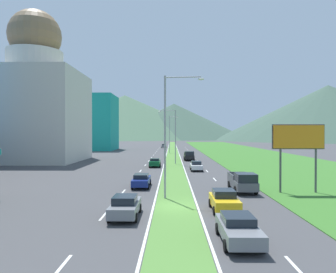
{
  "coord_description": "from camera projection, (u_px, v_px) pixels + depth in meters",
  "views": [
    {
      "loc": [
        -0.29,
        -24.87,
        5.84
      ],
      "look_at": [
        -1.02,
        35.26,
        5.17
      ],
      "focal_mm": 33.89,
      "sensor_mm": 36.0,
      "label": 1
    }
  ],
  "objects": [
    {
      "name": "lane_dash_right_8",
      "position": [
        195.0,
        158.0,
        74.67
      ],
      "size": [
        0.16,
        2.8,
        0.01
      ],
      "primitive_type": "cube",
      "color": "silver",
      "rests_on": "ground_plane"
    },
    {
      "name": "lane_dash_left_1",
      "position": [
        61.0,
        268.0,
        13.72
      ],
      "size": [
        0.16,
        2.8,
        0.01
      ],
      "primitive_type": "cube",
      "color": "silver",
      "rests_on": "ground_plane"
    },
    {
      "name": "lane_dash_right_14",
      "position": [
        185.0,
        147.0,
        127.02
      ],
      "size": [
        0.16,
        2.8,
        0.01
      ],
      "primitive_type": "cube",
      "color": "silver",
      "rests_on": "ground_plane"
    },
    {
      "name": "ground_plane",
      "position": [
        175.0,
        207.0,
        24.93
      ],
      "size": [
        600.0,
        600.0,
        0.0
      ],
      "primitive_type": "plane",
      "color": "#424244"
    },
    {
      "name": "pickup_truck_1",
      "position": [
        189.0,
        156.0,
        67.34
      ],
      "size": [
        2.18,
        5.4,
        2.0
      ],
      "rotation": [
        0.0,
        0.0,
        -1.57
      ],
      "color": "black",
      "rests_on": "ground_plane"
    },
    {
      "name": "car_7",
      "position": [
        141.0,
        180.0,
        34.1
      ],
      "size": [
        1.88,
        4.57,
        1.43
      ],
      "rotation": [
        0.0,
        0.0,
        1.57
      ],
      "color": "navy",
      "rests_on": "ground_plane"
    },
    {
      "name": "lane_dash_left_8",
      "position": [
        151.0,
        158.0,
        74.8
      ],
      "size": [
        0.16,
        2.8,
        0.01
      ],
      "primitive_type": "cube",
      "color": "silver",
      "rests_on": "ground_plane"
    },
    {
      "name": "hill_far_left",
      "position": [
        125.0,
        117.0,
        323.23
      ],
      "size": [
        203.01,
        203.01,
        44.35
      ],
      "primitive_type": "cone",
      "color": "#47664C",
      "rests_on": "ground_plane"
    },
    {
      "name": "car_2",
      "position": [
        238.0,
        228.0,
        16.9
      ],
      "size": [
        2.0,
        4.51,
        1.45
      ],
      "rotation": [
        0.0,
        0.0,
        -1.57
      ],
      "color": "slate",
      "rests_on": "ground_plane"
    },
    {
      "name": "lane_dash_right_3",
      "position": [
        227.0,
        192.0,
        31.05
      ],
      "size": [
        0.16,
        2.8,
        0.01
      ],
      "primitive_type": "cube",
      "color": "silver",
      "rests_on": "ground_plane"
    },
    {
      "name": "car_1",
      "position": [
        155.0,
        162.0,
        54.54
      ],
      "size": [
        1.91,
        4.36,
        1.47
      ],
      "rotation": [
        0.0,
        0.0,
        1.57
      ],
      "color": "#0C5128",
      "rests_on": "ground_plane"
    },
    {
      "name": "lane_dash_left_5",
      "position": [
        141.0,
        171.0,
        48.62
      ],
      "size": [
        0.16,
        2.8,
        0.01
      ],
      "primitive_type": "cube",
      "color": "silver",
      "rests_on": "ground_plane"
    },
    {
      "name": "billboard_roadside",
      "position": [
        298.0,
        141.0,
        30.67
      ],
      "size": [
        5.08,
        0.28,
        6.69
      ],
      "color": "#4C4C51",
      "rests_on": "ground_plane"
    },
    {
      "name": "domed_building",
      "position": [
        35.0,
        101.0,
        65.78
      ],
      "size": [
        18.86,
        18.86,
        31.32
      ],
      "color": "beige",
      "rests_on": "ground_plane"
    },
    {
      "name": "lane_dash_right_1",
      "position": [
        297.0,
        269.0,
        13.6
      ],
      "size": [
        0.16,
        2.8,
        0.01
      ],
      "primitive_type": "cube",
      "color": "silver",
      "rests_on": "ground_plane"
    },
    {
      "name": "lane_dash_right_6",
      "position": [
        202.0,
        165.0,
        57.22
      ],
      "size": [
        0.16,
        2.8,
        0.01
      ],
      "primitive_type": "cube",
      "color": "silver",
      "rests_on": "ground_plane"
    },
    {
      "name": "lane_dash_right_12",
      "position": [
        187.0,
        150.0,
        109.57
      ],
      "size": [
        0.16,
        2.8,
        0.01
      ],
      "primitive_type": "cube",
      "color": "silver",
      "rests_on": "ground_plane"
    },
    {
      "name": "lane_dash_right_7",
      "position": [
        198.0,
        161.0,
        65.95
      ],
      "size": [
        0.16,
        2.8,
        0.01
      ],
      "primitive_type": "cube",
      "color": "silver",
      "rests_on": "ground_plane"
    },
    {
      "name": "street_lamp_far",
      "position": [
        170.0,
        132.0,
        90.29
      ],
      "size": [
        2.58,
        0.34,
        10.65
      ],
      "color": "#99999E",
      "rests_on": "ground_plane"
    },
    {
      "name": "hill_far_right",
      "position": [
        328.0,
        113.0,
        249.36
      ],
      "size": [
        178.88,
        178.88,
        43.51
      ],
      "primitive_type": "cone",
      "color": "#3D5647",
      "rests_on": "ground_plane"
    },
    {
      "name": "car_0",
      "position": [
        125.0,
        206.0,
        21.89
      ],
      "size": [
        1.95,
        4.35,
        1.53
      ],
      "rotation": [
        0.0,
        0.0,
        1.57
      ],
      "color": "slate",
      "rests_on": "ground_plane"
    },
    {
      "name": "edge_line_median_right",
      "position": [
        179.0,
        155.0,
        84.9
      ],
      "size": [
        0.16,
        240.0,
        0.01
      ],
      "primitive_type": "cube",
      "color": "silver",
      "rests_on": "ground_plane"
    },
    {
      "name": "lane_dash_left_13",
      "position": [
        159.0,
        149.0,
        118.42
      ],
      "size": [
        0.16,
        2.8,
        0.01
      ],
      "primitive_type": "cube",
      "color": "silver",
      "rests_on": "ground_plane"
    },
    {
      "name": "car_5",
      "position": [
        164.0,
        146.0,
        124.34
      ],
      "size": [
        1.89,
        4.29,
        1.52
      ],
      "rotation": [
        0.0,
        0.0,
        1.57
      ],
      "color": "slate",
      "rests_on": "ground_plane"
    },
    {
      "name": "lane_dash_right_2",
      "position": [
        248.0,
        216.0,
        22.32
      ],
      "size": [
        0.16,
        2.8,
        0.01
      ],
      "primitive_type": "cube",
      "color": "silver",
      "rests_on": "ground_plane"
    },
    {
      "name": "lane_dash_left_14",
      "position": [
        160.0,
        147.0,
        127.15
      ],
      "size": [
        0.16,
        2.8,
        0.01
      ],
      "primitive_type": "cube",
      "color": "silver",
      "rests_on": "ground_plane"
    },
    {
      "name": "lane_dash_left_4",
      "position": [
        134.0,
        179.0,
        39.9
      ],
      "size": [
        0.16,
        2.8,
        0.01
      ],
      "primitive_type": "cube",
      "color": "silver",
      "rests_on": "ground_plane"
    },
    {
      "name": "lane_dash_left_3",
      "position": [
        123.0,
        192.0,
        31.17
      ],
      "size": [
        0.16,
        2.8,
        0.01
      ],
      "primitive_type": "cube",
      "color": "silver",
      "rests_on": "ground_plane"
    },
    {
      "name": "lane_dash_left_7",
      "position": [
        149.0,
        161.0,
        66.07
      ],
      "size": [
        0.16,
        2.8,
        0.01
      ],
      "primitive_type": "cube",
      "color": "silver",
      "rests_on": "ground_plane"
    },
    {
      "name": "grass_verge_right",
      "position": [
        250.0,
        155.0,
        84.67
      ],
      "size": [
        24.0,
        240.0,
        0.06
      ],
      "primitive_type": "cube",
      "color": "#387028",
      "rests_on": "ground_plane"
    },
    {
      "name": "lane_dash_left_10",
      "position": [
        155.0,
        153.0,
        92.25
      ],
      "size": [
        0.16,
        2.8,
        0.01
      ],
      "primitive_type": "cube",
      "color": "silver",
      "rests_on": "ground_plane"
    },
    {
      "name": "lane_dash_right_10",
      "position": [
        190.0,
        153.0,
        92.12
      ],
      "size": [
        0.16,
        2.8,
        0.01
      ],
      "primitive_type": "cube",
      "color": "silver",
      "rests_on": "ground_plane"
    },
    {
      "name": "lane_dash_right_5",
      "position": [
        207.0,
        171.0,
        48.5
      ],
      "size": [
        0.16,
        2.8,
        0.01
      ],
      "primitive_type": "cube",
      "color": "silver",
      "rests_on": "ground_plane"
    },
    {
      "name": "hill_far_center",
      "position": [
        174.0,
        121.0,
        308.45
      ],
      "size": [
        142.77,
        142.77,
        34.41
      ],
      "primitive_type": "cone",
      "color": "#3D5647",
      "rests_on": "ground_plane"
    },
    {
      "name": "lane_dash_left_2",
      "position": [
        104.0,
        215.0,
        22.45
      ],
      "size": [
        0.16,
        2.8,
        0.01
      ],
      "primitive_type": "cube",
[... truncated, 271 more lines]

